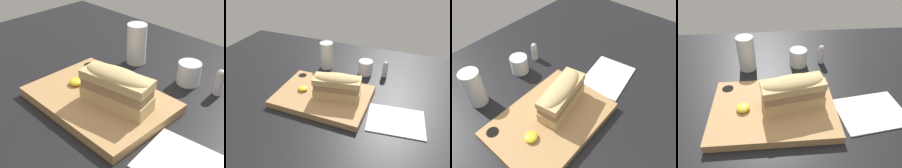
# 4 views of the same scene
# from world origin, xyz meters

# --- Properties ---
(dining_table) EXTENTS (1.58, 1.07, 0.02)m
(dining_table) POSITION_xyz_m (0.00, 0.00, 0.01)
(dining_table) COLOR black
(dining_table) RESTS_ON ground
(serving_board) EXTENTS (0.36, 0.25, 0.03)m
(serving_board) POSITION_xyz_m (-0.06, -0.01, 0.03)
(serving_board) COLOR tan
(serving_board) RESTS_ON dining_table
(sandwich) EXTENTS (0.18, 0.10, 0.10)m
(sandwich) POSITION_xyz_m (0.00, -0.01, 0.10)
(sandwich) COLOR tan
(sandwich) RESTS_ON serving_board
(mustard_dollop) EXTENTS (0.04, 0.04, 0.02)m
(mustard_dollop) POSITION_xyz_m (-0.14, -0.02, 0.05)
(mustard_dollop) COLOR yellow
(mustard_dollop) RESTS_ON serving_board
(water_glass) EXTENTS (0.06, 0.06, 0.13)m
(water_glass) POSITION_xyz_m (-0.15, 0.23, 0.08)
(water_glass) COLOR silver
(water_glass) RESTS_ON dining_table
(wine_glass) EXTENTS (0.06, 0.06, 0.06)m
(wine_glass) POSITION_xyz_m (0.04, 0.23, 0.05)
(wine_glass) COLOR silver
(wine_glass) RESTS_ON dining_table
(napkin) EXTENTS (0.21, 0.17, 0.00)m
(napkin) POSITION_xyz_m (0.23, -0.04, 0.02)
(napkin) COLOR white
(napkin) RESTS_ON dining_table
(salt_shaker) EXTENTS (0.02, 0.02, 0.07)m
(salt_shaker) POSITION_xyz_m (0.13, 0.24, 0.06)
(salt_shaker) COLOR silver
(salt_shaker) RESTS_ON dining_table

